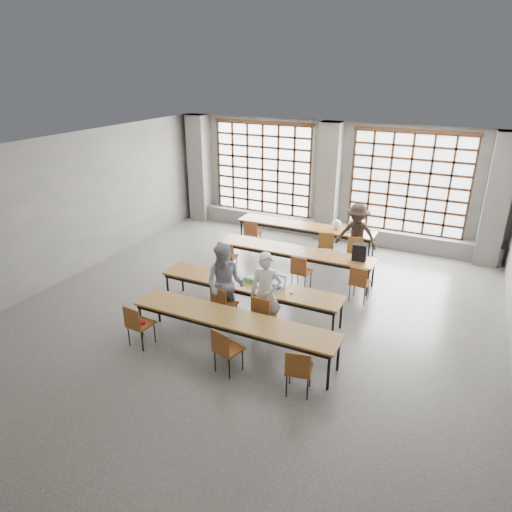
{
  "coord_description": "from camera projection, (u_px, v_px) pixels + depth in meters",
  "views": [
    {
      "loc": [
        3.81,
        -7.71,
        5.0
      ],
      "look_at": [
        -0.08,
        0.4,
        1.2
      ],
      "focal_mm": 32.0,
      "sensor_mm": 36.0,
      "label": 1
    }
  ],
  "objects": [
    {
      "name": "student_female",
      "position": [
        225.0,
        285.0,
        9.24
      ],
      "size": [
        0.94,
        0.79,
        1.74
      ],
      "primitive_type": "imported",
      "rotation": [
        0.0,
        0.0,
        0.17
      ],
      "color": "#1A244E",
      "rests_on": "floor"
    },
    {
      "name": "desk_row_b",
      "position": [
        295.0,
        252.0,
        11.37
      ],
      "size": [
        4.0,
        0.7,
        0.73
      ],
      "color": "brown",
      "rests_on": "floor"
    },
    {
      "name": "column_right",
      "position": [
        497.0,
        201.0,
        11.73
      ],
      "size": [
        0.6,
        0.55,
        3.5
      ],
      "primitive_type": "cube",
      "color": "#5C5C5A",
      "rests_on": "floor"
    },
    {
      "name": "sill_ledge",
      "position": [
        326.0,
        229.0,
        14.17
      ],
      "size": [
        9.8,
        0.35,
        0.5
      ],
      "primitive_type": "cube",
      "color": "#5C5C5A",
      "rests_on": "floor"
    },
    {
      "name": "desk_row_a",
      "position": [
        305.0,
        227.0,
        13.1
      ],
      "size": [
        4.0,
        0.7,
        0.73
      ],
      "color": "brown",
      "rests_on": "floor"
    },
    {
      "name": "chair_back_right",
      "position": [
        355.0,
        248.0,
        11.98
      ],
      "size": [
        0.51,
        0.51,
        0.88
      ],
      "color": "brown",
      "rests_on": "floor"
    },
    {
      "name": "chair_mid_right",
      "position": [
        359.0,
        280.0,
        10.19
      ],
      "size": [
        0.45,
        0.45,
        0.88
      ],
      "color": "brown",
      "rests_on": "floor"
    },
    {
      "name": "window_right",
      "position": [
        409.0,
        184.0,
        12.74
      ],
      "size": [
        3.32,
        0.12,
        3.0
      ],
      "color": "white",
      "rests_on": "wall_back"
    },
    {
      "name": "backpack",
      "position": [
        360.0,
        252.0,
        10.68
      ],
      "size": [
        0.33,
        0.22,
        0.4
      ],
      "primitive_type": "cube",
      "rotation": [
        0.0,
        0.0,
        0.07
      ],
      "color": "black",
      "rests_on": "desk_row_b"
    },
    {
      "name": "wall_left",
      "position": [
        68.0,
        207.0,
        11.18
      ],
      "size": [
        0.0,
        11.0,
        11.0
      ],
      "primitive_type": "plane",
      "rotation": [
        1.57,
        0.0,
        1.57
      ],
      "color": "#5A5A58",
      "rests_on": "floor"
    },
    {
      "name": "chair_back_mid",
      "position": [
        326.0,
        243.0,
        12.3
      ],
      "size": [
        0.52,
        0.52,
        0.88
      ],
      "color": "brown",
      "rests_on": "floor"
    },
    {
      "name": "paper_sheet_c",
      "position": [
        299.0,
        250.0,
        11.31
      ],
      "size": [
        0.3,
        0.22,
        0.0
      ],
      "primitive_type": "cube",
      "rotation": [
        0.0,
        0.0,
        0.02
      ],
      "color": "silver",
      "rests_on": "desk_row_b"
    },
    {
      "name": "student_male",
      "position": [
        266.0,
        294.0,
        8.89
      ],
      "size": [
        0.72,
        0.59,
        1.71
      ],
      "primitive_type": "imported",
      "rotation": [
        0.0,
        0.0,
        0.32
      ],
      "color": "silver",
      "rests_on": "floor"
    },
    {
      "name": "wall_back",
      "position": [
        331.0,
        181.0,
        13.76
      ],
      "size": [
        10.0,
        0.0,
        10.0
      ],
      "primitive_type": "plane",
      "rotation": [
        1.57,
        0.0,
        0.0
      ],
      "color": "#5A5A58",
      "rests_on": "floor"
    },
    {
      "name": "column_mid",
      "position": [
        329.0,
        183.0,
        13.52
      ],
      "size": [
        0.6,
        0.55,
        3.5
      ],
      "primitive_type": "cube",
      "color": "#5C5C5A",
      "rests_on": "floor"
    },
    {
      "name": "mouse",
      "position": [
        291.0,
        292.0,
        9.19
      ],
      "size": [
        0.11,
        0.08,
        0.04
      ],
      "primitive_type": "ellipsoid",
      "rotation": [
        0.0,
        0.0,
        -0.18
      ],
      "color": "white",
      "rests_on": "desk_row_c"
    },
    {
      "name": "desk_row_d",
      "position": [
        233.0,
        321.0,
        8.34
      ],
      "size": [
        4.0,
        0.7,
        0.73
      ],
      "color": "brown",
      "rests_on": "floor"
    },
    {
      "name": "chair_front_left",
      "position": [
        222.0,
        302.0,
        9.27
      ],
      "size": [
        0.49,
        0.49,
        0.88
      ],
      "color": "maroon",
      "rests_on": "floor"
    },
    {
      "name": "column_left",
      "position": [
        200.0,
        169.0,
        15.32
      ],
      "size": [
        0.6,
        0.55,
        3.5
      ],
      "primitive_type": "cube",
      "color": "#5C5C5A",
      "rests_on": "floor"
    },
    {
      "name": "red_pouch",
      "position": [
        140.0,
        322.0,
        8.62
      ],
      "size": [
        0.21,
        0.12,
        0.06
      ],
      "primitive_type": "cube",
      "rotation": [
        0.0,
        0.0,
        -0.22
      ],
      "color": "#B4161B",
      "rests_on": "chair_near_left"
    },
    {
      "name": "ceiling",
      "position": [
        251.0,
        151.0,
        8.51
      ],
      "size": [
        11.0,
        11.0,
        0.0
      ],
      "primitive_type": "plane",
      "rotation": [
        3.14,
        0.0,
        0.0
      ],
      "color": "silver",
      "rests_on": "floor"
    },
    {
      "name": "green_box",
      "position": [
        249.0,
        280.0,
        9.66
      ],
      "size": [
        0.26,
        0.12,
        0.09
      ],
      "primitive_type": "cube",
      "rotation": [
        0.0,
        0.0,
        -0.12
      ],
      "color": "green",
      "rests_on": "desk_row_c"
    },
    {
      "name": "desk_row_c",
      "position": [
        250.0,
        287.0,
        9.62
      ],
      "size": [
        4.0,
        0.7,
        0.73
      ],
      "color": "brown",
      "rests_on": "floor"
    },
    {
      "name": "window_left",
      "position": [
        263.0,
        169.0,
        14.53
      ],
      "size": [
        3.32,
        0.12,
        3.0
      ],
      "color": "white",
      "rests_on": "wall_back"
    },
    {
      "name": "chair_near_right",
      "position": [
        298.0,
        368.0,
        7.26
      ],
      "size": [
        0.5,
        0.5,
        0.88
      ],
      "color": "brown",
      "rests_on": "floor"
    },
    {
      "name": "phone",
      "position": [
        255.0,
        287.0,
        9.43
      ],
      "size": [
        0.14,
        0.07,
        0.01
      ],
      "primitive_type": "cube",
      "rotation": [
        0.0,
        0.0,
        0.11
      ],
      "color": "black",
      "rests_on": "desk_row_c"
    },
    {
      "name": "chair_mid_centre",
      "position": [
        300.0,
        269.0,
        10.75
      ],
      "size": [
        0.45,
        0.46,
        0.88
      ],
      "color": "brown",
      "rests_on": "floor"
    },
    {
      "name": "chair_mid_left",
      "position": [
        227.0,
        255.0,
        11.54
      ],
      "size": [
        0.47,
        0.48,
        0.88
      ],
      "color": "brown",
      "rests_on": "floor"
    },
    {
      "name": "paper_sheet_a",
      "position": [
        273.0,
        245.0,
        11.63
      ],
      "size": [
        0.3,
        0.22,
        0.0
      ],
      "primitive_type": "cube",
      "rotation": [
        0.0,
        0.0,
        0.03
      ],
      "color": "white",
      "rests_on": "desk_row_b"
    },
    {
      "name": "chair_back_left",
      "position": [
        252.0,
        231.0,
        13.18
      ],
      "size": [
        0.45,
        0.45,
        0.88
      ],
      "color": "brown",
      "rests_on": "floor"
    },
    {
      "name": "laptop_back",
      "position": [
        353.0,
        229.0,
        12.6
      ],
      "size": [
        0.39,
        0.34,
        0.26
      ],
      "color": "silver",
      "rests_on": "desk_row_a"
    },
    {
      "name": "floor",
      "position": [
        251.0,
        314.0,
        9.87
      ],
      "size": [
        11.0,
        11.0,
        0.0
      ],
      "primitive_type": "plane",
      "color": "#484745",
      "rests_on": "ground"
    },
    {
      "name": "student_back",
      "position": [
        356.0,
        235.0,
        11.97
      ],
      "size": [
        1.12,
        0.68,
        1.7
      ],
      "primitive_type": "imported",
      "rotation": [
        0.0,
        0.0,
        -0.04
      ],
      "color": "black",
      "rests_on": "floor"
    },
    {
      "name": "chair_front_right",
      "position": [
        263.0,
        311.0,
        8.91
      ],
      "size": [
        0.43,
        0.43,
        0.88
      ],
      "color": "brown",
      "rests_on": "floor"
    },
    {
      "name": "paper_sheet_b",
      "position": [
        283.0,
        248.0,
        11.43
      ],
      "size": [
        0.36,
        0.31,
        0.0
      ],
      "primitive_type": "cube",
      "rotation": [
        0.0,
        0.0,
        -0.4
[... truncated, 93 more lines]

